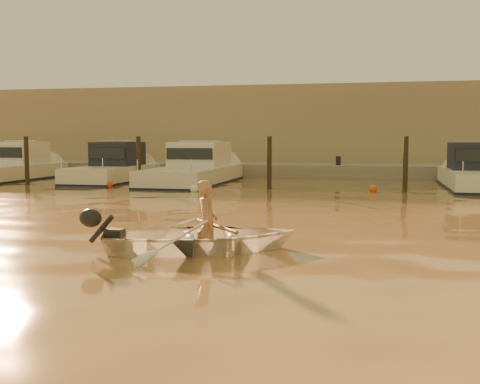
% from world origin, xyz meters
% --- Properties ---
extents(ground_plane, '(160.00, 160.00, 0.00)m').
position_xyz_m(ground_plane, '(0.00, 0.00, 0.00)').
color(ground_plane, brown).
rests_on(ground_plane, ground).
extents(dinghy, '(4.03, 3.50, 0.70)m').
position_xyz_m(dinghy, '(0.85, 1.23, 0.23)').
color(dinghy, white).
rests_on(dinghy, ground_plane).
extents(person, '(0.54, 0.65, 1.52)m').
position_xyz_m(person, '(0.95, 1.27, 0.46)').
color(person, '#A47252').
rests_on(person, dinghy).
extents(outboard_motor, '(0.98, 0.71, 0.70)m').
position_xyz_m(outboard_motor, '(-0.54, 0.68, 0.28)').
color(outboard_motor, black).
rests_on(outboard_motor, dinghy).
extents(oar_port, '(1.22, 1.78, 0.13)m').
position_xyz_m(oar_port, '(1.08, 1.33, 0.42)').
color(oar_port, brown).
rests_on(oar_port, dinghy).
extents(oar_starboard, '(0.49, 2.07, 0.13)m').
position_xyz_m(oar_starboard, '(0.90, 1.25, 0.42)').
color(oar_starboard, brown).
rests_on(oar_starboard, dinghy).
extents(moored_boat_0, '(2.18, 6.96, 1.75)m').
position_xyz_m(moored_boat_0, '(-12.60, 16.00, 0.62)').
color(moored_boat_0, silver).
rests_on(moored_boat_0, ground_plane).
extents(moored_boat_1, '(2.25, 6.69, 1.75)m').
position_xyz_m(moored_boat_1, '(-7.65, 16.00, 0.62)').
color(moored_boat_1, beige).
rests_on(moored_boat_1, ground_plane).
extents(moored_boat_2, '(2.63, 8.68, 1.75)m').
position_xyz_m(moored_boat_2, '(-3.84, 16.00, 0.62)').
color(moored_boat_2, silver).
rests_on(moored_boat_2, ground_plane).
extents(moored_boat_4, '(2.36, 7.25, 1.75)m').
position_xyz_m(moored_boat_4, '(7.60, 16.00, 0.62)').
color(moored_boat_4, white).
rests_on(moored_boat_4, ground_plane).
extents(piling_0, '(0.18, 0.18, 2.20)m').
position_xyz_m(piling_0, '(-10.50, 13.80, 0.90)').
color(piling_0, '#2D2319').
rests_on(piling_0, ground_plane).
extents(piling_1, '(0.18, 0.18, 2.20)m').
position_xyz_m(piling_1, '(-5.50, 13.80, 0.90)').
color(piling_1, '#2D2319').
rests_on(piling_1, ground_plane).
extents(piling_2, '(0.18, 0.18, 2.20)m').
position_xyz_m(piling_2, '(-0.20, 13.80, 0.90)').
color(piling_2, '#2D2319').
rests_on(piling_2, ground_plane).
extents(piling_3, '(0.18, 0.18, 2.20)m').
position_xyz_m(piling_3, '(4.80, 13.80, 0.90)').
color(piling_3, '#2D2319').
rests_on(piling_3, ground_plane).
extents(fender_b, '(0.30, 0.30, 0.30)m').
position_xyz_m(fender_b, '(-6.51, 13.19, 0.10)').
color(fender_b, red).
rests_on(fender_b, ground_plane).
extents(fender_c, '(0.30, 0.30, 0.30)m').
position_xyz_m(fender_c, '(-2.64, 12.07, 0.10)').
color(fender_c, white).
rests_on(fender_c, ground_plane).
extents(fender_d, '(0.30, 0.30, 0.30)m').
position_xyz_m(fender_d, '(3.67, 13.51, 0.10)').
color(fender_d, '#C95517').
rests_on(fender_d, ground_plane).
extents(quay, '(52.00, 4.00, 1.00)m').
position_xyz_m(quay, '(0.00, 21.50, 0.15)').
color(quay, gray).
rests_on(quay, ground_plane).
extents(waterfront_building, '(46.00, 7.00, 4.80)m').
position_xyz_m(waterfront_building, '(0.00, 27.00, 2.40)').
color(waterfront_building, '#9E8466').
rests_on(waterfront_building, quay).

